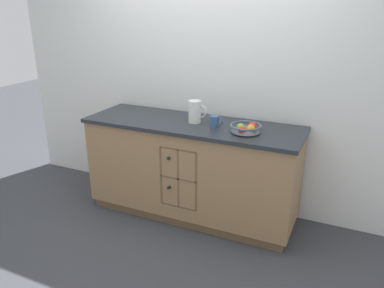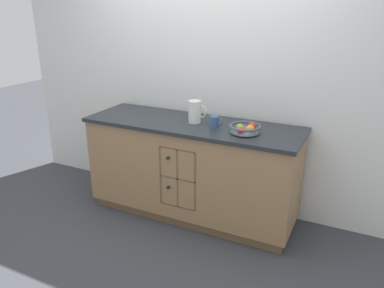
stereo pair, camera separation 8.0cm
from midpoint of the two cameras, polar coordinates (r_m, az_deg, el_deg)
The scene contains 6 objects.
ground_plane at distance 3.80m, azimuth -0.62°, elevation -10.44°, with size 14.00×14.00×0.00m, color #383A3F.
back_wall at distance 3.67m, azimuth 1.85°, elevation 9.84°, with size 4.40×0.06×2.55m, color silver.
kitchen_island at distance 3.57m, azimuth -0.66°, elevation -3.86°, with size 2.01×0.66×0.94m.
fruit_bowl at distance 3.15m, azimuth 7.50°, elevation 2.46°, with size 0.26×0.26×0.08m.
white_pitcher at distance 3.39m, azimuth -0.22°, elevation 5.01°, with size 0.18×0.12×0.20m.
ceramic_mug at distance 3.29m, azimuth 2.79°, elevation 3.47°, with size 0.12×0.08×0.10m.
Camera 1 is at (1.36, -2.97, 1.94)m, focal length 35.00 mm.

